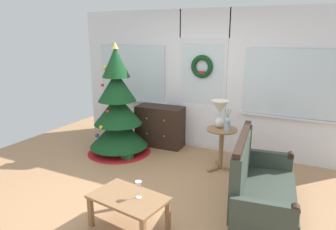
# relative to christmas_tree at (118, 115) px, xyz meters

# --- Properties ---
(ground_plane) EXTENTS (6.76, 6.76, 0.00)m
(ground_plane) POSITION_rel_christmas_tree_xyz_m (1.25, -1.13, -0.71)
(ground_plane) COLOR #AD7F56
(back_wall_with_door) EXTENTS (5.20, 0.19, 2.55)m
(back_wall_with_door) POSITION_rel_christmas_tree_xyz_m (1.25, 0.95, 0.57)
(back_wall_with_door) COLOR white
(back_wall_with_door) RESTS_ON ground
(christmas_tree) EXTENTS (1.15, 1.15, 1.99)m
(christmas_tree) POSITION_rel_christmas_tree_xyz_m (0.00, 0.00, 0.00)
(christmas_tree) COLOR #4C331E
(christmas_tree) RESTS_ON ground
(dresser_cabinet) EXTENTS (0.93, 0.49, 0.78)m
(dresser_cabinet) POSITION_rel_christmas_tree_xyz_m (0.50, 0.66, -0.32)
(dresser_cabinet) COLOR black
(dresser_cabinet) RESTS_ON ground
(settee_sofa) EXTENTS (0.89, 1.59, 0.96)m
(settee_sofa) POSITION_rel_christmas_tree_xyz_m (2.64, -0.84, -0.34)
(settee_sofa) COLOR black
(settee_sofa) RESTS_ON ground
(side_table) EXTENTS (0.50, 0.48, 0.68)m
(side_table) POSITION_rel_christmas_tree_xyz_m (1.89, 0.14, -0.23)
(side_table) COLOR #8E6642
(side_table) RESTS_ON ground
(table_lamp) EXTENTS (0.28, 0.28, 0.44)m
(table_lamp) POSITION_rel_christmas_tree_xyz_m (1.83, 0.18, 0.25)
(table_lamp) COLOR silver
(table_lamp) RESTS_ON side_table
(flower_vase) EXTENTS (0.11, 0.10, 0.35)m
(flower_vase) POSITION_rel_christmas_tree_xyz_m (1.99, 0.08, 0.08)
(flower_vase) COLOR #99ADBC
(flower_vase) RESTS_ON side_table
(coffee_table) EXTENTS (0.90, 0.63, 0.39)m
(coffee_table) POSITION_rel_christmas_tree_xyz_m (1.45, -1.85, -0.38)
(coffee_table) COLOR #8E6642
(coffee_table) RESTS_ON ground
(wine_glass) EXTENTS (0.08, 0.08, 0.20)m
(wine_glass) POSITION_rel_christmas_tree_xyz_m (1.57, -1.82, -0.19)
(wine_glass) COLOR silver
(wine_glass) RESTS_ON coffee_table
(gift_box) EXTENTS (0.17, 0.16, 0.17)m
(gift_box) POSITION_rel_christmas_tree_xyz_m (0.32, -0.22, -0.63)
(gift_box) COLOR #266633
(gift_box) RESTS_ON ground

